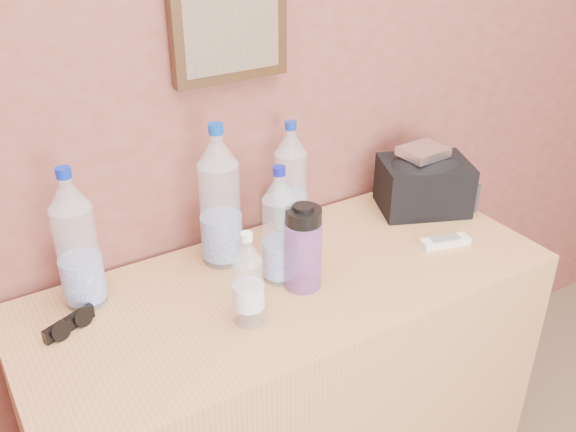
% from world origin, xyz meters
% --- Properties ---
extents(picture_frame, '(0.30, 0.03, 0.25)m').
position_xyz_m(picture_frame, '(0.07, 1.98, 1.40)').
color(picture_frame, '#382311').
rests_on(picture_frame, room_shell).
extents(dresser, '(1.34, 0.56, 0.84)m').
position_xyz_m(dresser, '(0.07, 1.70, 0.42)').
color(dresser, tan).
rests_on(dresser, ground).
extents(pet_large_a, '(0.09, 0.09, 0.35)m').
position_xyz_m(pet_large_a, '(-0.38, 1.88, 0.99)').
color(pet_large_a, silver).
rests_on(pet_large_a, dresser).
extents(pet_large_b, '(0.10, 0.10, 0.38)m').
position_xyz_m(pet_large_b, '(-0.03, 1.88, 1.00)').
color(pet_large_b, silver).
rests_on(pet_large_b, dresser).
extents(pet_large_c, '(0.09, 0.09, 0.32)m').
position_xyz_m(pet_large_c, '(0.21, 1.92, 0.98)').
color(pet_large_c, silver).
rests_on(pet_large_c, dresser).
extents(pet_large_d, '(0.08, 0.08, 0.30)m').
position_xyz_m(pet_large_d, '(0.06, 1.73, 0.97)').
color(pet_large_d, white).
rests_on(pet_large_d, dresser).
extents(pet_small, '(0.07, 0.07, 0.23)m').
position_xyz_m(pet_small, '(-0.09, 1.61, 0.94)').
color(pet_small, silver).
rests_on(pet_small, dresser).
extents(nalgene_bottle, '(0.09, 0.09, 0.22)m').
position_xyz_m(nalgene_bottle, '(0.09, 1.67, 0.95)').
color(nalgene_bottle, purple).
rests_on(nalgene_bottle, dresser).
extents(sunglasses, '(0.14, 0.09, 0.03)m').
position_xyz_m(sunglasses, '(-0.45, 1.80, 0.85)').
color(sunglasses, black).
rests_on(sunglasses, dresser).
extents(ac_remote, '(0.14, 0.08, 0.02)m').
position_xyz_m(ac_remote, '(0.52, 1.63, 0.84)').
color(ac_remote, white).
rests_on(ac_remote, dresser).
extents(toiletry_bag, '(0.30, 0.27, 0.17)m').
position_xyz_m(toiletry_bag, '(0.61, 1.82, 0.92)').
color(toiletry_bag, black).
rests_on(toiletry_bag, dresser).
extents(foil_packet, '(0.13, 0.11, 0.03)m').
position_xyz_m(foil_packet, '(0.60, 1.82, 1.02)').
color(foil_packet, silver).
rests_on(foil_packet, toiletry_bag).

